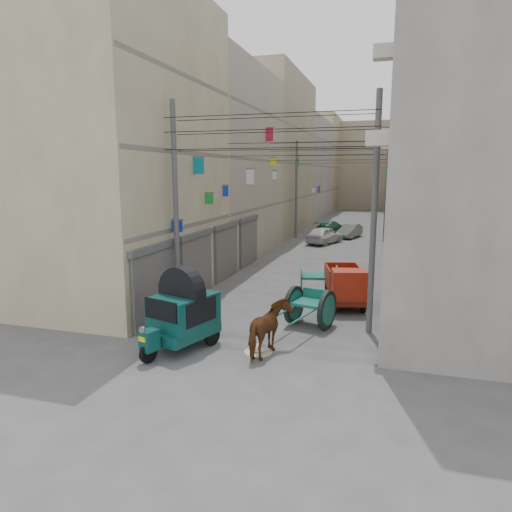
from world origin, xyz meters
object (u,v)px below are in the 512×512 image
at_px(mini_truck, 346,288).
at_px(distant_car_green, 331,227).
at_px(auto_rickshaw, 182,312).
at_px(second_cart, 319,278).
at_px(distant_car_white, 324,235).
at_px(feed_sack, 258,348).
at_px(tonga_cart, 310,307).
at_px(horse, 269,329).
at_px(distant_car_grey, 350,231).

distance_m(mini_truck, distant_car_green, 23.95).
bearing_deg(distant_car_green, auto_rickshaw, 105.63).
bearing_deg(second_cart, distant_car_white, 85.95).
relative_size(feed_sack, distant_car_white, 0.14).
bearing_deg(tonga_cart, horse, -88.10).
distance_m(horse, distant_car_white, 22.68).
xyz_separation_m(mini_truck, horse, (-1.67, -5.67, -0.01)).
height_order(feed_sack, horse, horse).
distance_m(auto_rickshaw, feed_sack, 2.59).
bearing_deg(mini_truck, horse, -120.71).
height_order(auto_rickshaw, distant_car_grey, auto_rickshaw).
height_order(tonga_cart, horse, horse).
distance_m(auto_rickshaw, distant_car_white, 22.84).
height_order(horse, distant_car_green, horse).
height_order(feed_sack, distant_car_white, distant_car_white).
relative_size(feed_sack, horse, 0.28).
distance_m(distant_car_white, distant_car_grey, 4.28).
distance_m(second_cart, distant_car_green, 22.06).
xyz_separation_m(distant_car_white, distant_car_grey, (1.59, 3.97, -0.10)).
bearing_deg(second_cart, mini_truck, -62.63).
height_order(auto_rickshaw, tonga_cart, auto_rickshaw).
bearing_deg(distant_car_white, auto_rickshaw, 106.84).
relative_size(mini_truck, horse, 1.71).
bearing_deg(feed_sack, tonga_cart, 69.45).
bearing_deg(second_cart, distant_car_green, 84.70).
distance_m(tonga_cart, feed_sack, 3.11).
relative_size(horse, distant_car_grey, 0.55).
bearing_deg(distant_car_white, feed_sack, 112.80).
relative_size(mini_truck, second_cart, 1.74).
bearing_deg(second_cart, distant_car_grey, 79.72).
distance_m(tonga_cart, second_cart, 4.44).
xyz_separation_m(mini_truck, distant_car_green, (-3.74, 23.65, -0.26)).
distance_m(mini_truck, distant_car_grey, 21.00).
xyz_separation_m(feed_sack, distant_car_white, (-1.31, 22.50, 0.53)).
xyz_separation_m(second_cart, distant_car_green, (-2.36, 21.94, -0.20)).
bearing_deg(distant_car_green, mini_truck, 115.91).
xyz_separation_m(mini_truck, second_cart, (-1.38, 1.72, -0.05)).
relative_size(auto_rickshaw, distant_car_grey, 0.84).
bearing_deg(distant_car_white, mini_truck, 120.69).
relative_size(mini_truck, distant_car_grey, 0.94).
distance_m(auto_rickshaw, distant_car_grey, 26.92).
distance_m(mini_truck, distant_car_white, 17.27).
distance_m(mini_truck, second_cart, 2.20).
height_order(second_cart, horse, horse).
height_order(second_cart, feed_sack, second_cart).
distance_m(auto_rickshaw, second_cart, 8.17).
xyz_separation_m(auto_rickshaw, feed_sack, (2.36, 0.31, -1.03)).
xyz_separation_m(tonga_cart, horse, (-0.69, -2.97, 0.08)).
bearing_deg(distant_car_grey, horse, -76.30).
relative_size(tonga_cart, distant_car_grey, 0.94).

